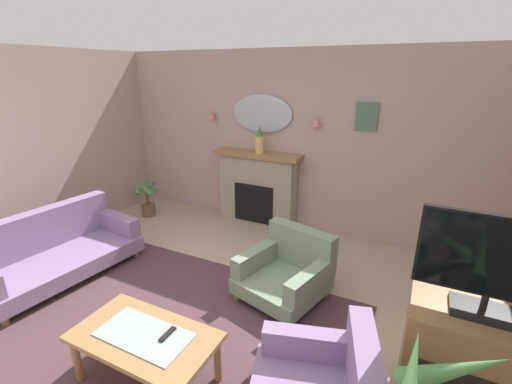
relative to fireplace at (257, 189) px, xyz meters
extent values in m
cube|color=tan|center=(0.43, -2.73, -0.62)|extent=(6.63, 6.81, 0.10)
cube|color=#B29993|center=(0.43, 0.22, 0.74)|extent=(6.63, 0.10, 2.61)
cube|color=#4C3338|center=(0.43, -2.53, -0.56)|extent=(3.20, 2.40, 0.01)
cube|color=gray|center=(0.00, 0.01, -0.02)|extent=(1.20, 0.28, 1.10)
cube|color=black|center=(0.00, -0.09, -0.19)|extent=(0.64, 0.12, 0.60)
cube|color=olive|center=(0.00, -0.01, 0.56)|extent=(1.36, 0.36, 0.06)
cylinder|color=tan|center=(0.05, -0.03, 0.71)|extent=(0.13, 0.13, 0.25)
cone|color=#38753D|center=(0.05, -0.03, 0.92)|extent=(0.10, 0.10, 0.16)
ellipsoid|color=#B2BCC6|center=(0.00, 0.14, 1.14)|extent=(0.96, 0.06, 0.56)
cone|color=#D17066|center=(-0.85, 0.09, 1.09)|extent=(0.14, 0.14, 0.14)
cone|color=#D17066|center=(0.85, 0.09, 1.09)|extent=(0.14, 0.14, 0.14)
cube|color=#4C6B56|center=(1.50, 0.15, 1.18)|extent=(0.28, 0.03, 0.36)
cube|color=olive|center=(0.55, -3.05, -0.15)|extent=(1.10, 0.60, 0.04)
cube|color=#8C9E99|center=(0.55, -3.05, -0.13)|extent=(0.72, 0.36, 0.01)
cylinder|color=olive|center=(0.06, -3.29, -0.37)|extent=(0.06, 0.06, 0.40)
cylinder|color=olive|center=(0.06, -2.81, -0.37)|extent=(0.06, 0.06, 0.40)
cylinder|color=olive|center=(1.04, -2.81, -0.37)|extent=(0.06, 0.06, 0.40)
cube|color=black|center=(0.72, -2.98, -0.12)|extent=(0.04, 0.16, 0.02)
cube|color=gray|center=(-1.38, -2.39, -0.38)|extent=(1.03, 1.78, 0.18)
cube|color=gray|center=(-1.73, -2.35, -0.05)|extent=(0.37, 1.71, 0.48)
cube|color=gray|center=(-1.29, -1.61, -0.17)|extent=(0.77, 0.24, 0.24)
cylinder|color=olive|center=(-1.13, -3.19, -0.52)|extent=(0.07, 0.07, 0.10)
cylinder|color=olive|center=(-0.96, -1.66, -0.52)|extent=(0.07, 0.07, 0.10)
cylinder|color=olive|center=(-1.63, -1.58, -0.52)|extent=(0.07, 0.07, 0.10)
cube|color=gray|center=(1.09, -1.62, -0.39)|extent=(0.98, 0.98, 0.16)
cube|color=gray|center=(1.18, -1.29, -0.09)|extent=(0.81, 0.36, 0.45)
cube|color=gray|center=(0.76, -1.54, -0.20)|extent=(0.32, 0.73, 0.22)
cube|color=gray|center=(1.42, -1.71, -0.20)|extent=(0.32, 0.73, 0.22)
cylinder|color=olive|center=(0.68, -1.86, -0.52)|extent=(0.06, 0.06, 0.10)
cylinder|color=olive|center=(1.33, -2.04, -0.52)|extent=(0.06, 0.06, 0.10)
cylinder|color=olive|center=(0.85, -1.21, -0.52)|extent=(0.06, 0.06, 0.10)
cylinder|color=olive|center=(1.51, -1.38, -0.52)|extent=(0.06, 0.06, 0.10)
cube|color=gray|center=(2.10, -2.74, -0.09)|extent=(0.38, 0.81, 0.45)
cube|color=gray|center=(1.68, -2.51, -0.20)|extent=(0.73, 0.34, 0.22)
cylinder|color=olive|center=(1.35, -2.61, -0.52)|extent=(0.06, 0.06, 0.10)
cylinder|color=olive|center=(2.00, -2.41, -0.52)|extent=(0.06, 0.06, 0.10)
cube|color=olive|center=(2.70, -2.33, -0.12)|extent=(0.80, 0.56, 0.90)
cube|color=black|center=(2.70, -2.35, 0.34)|extent=(0.36, 0.24, 0.03)
cylinder|color=black|center=(2.70, -2.35, 0.41)|extent=(0.04, 0.04, 0.10)
cube|color=black|center=(2.70, -2.35, 0.72)|extent=(0.84, 0.04, 0.52)
cube|color=black|center=(2.70, -2.37, 0.72)|extent=(0.80, 0.01, 0.48)
cone|color=#4C8447|center=(2.52, -2.92, 0.33)|extent=(0.54, 0.21, 0.41)
cylinder|color=brown|center=(-1.78, -0.53, -0.47)|extent=(0.22, 0.22, 0.20)
cylinder|color=brown|center=(-1.78, -0.53, -0.27)|extent=(0.04, 0.04, 0.21)
cone|color=#4C8447|center=(-1.66, -0.54, -0.04)|extent=(0.12, 0.29, 0.28)
cone|color=#4C8447|center=(-1.73, -0.41, -0.04)|extent=(0.32, 0.20, 0.23)
cone|color=#4C8447|center=(-1.87, -0.44, -0.04)|extent=(0.25, 0.26, 0.29)
cone|color=#4C8447|center=(-1.88, -0.60, -0.04)|extent=(0.24, 0.28, 0.27)
cone|color=#4C8447|center=(-1.73, -0.65, -0.04)|extent=(0.31, 0.19, 0.27)
camera|label=1|loc=(2.24, -4.55, 1.74)|focal=24.27mm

